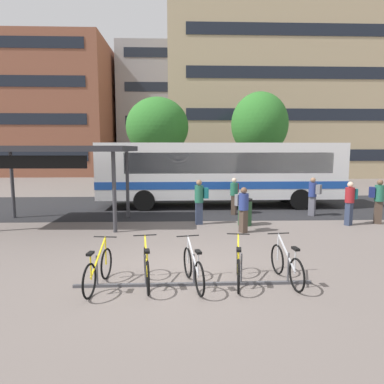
{
  "coord_description": "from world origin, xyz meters",
  "views": [
    {
      "loc": [
        -0.04,
        -7.75,
        2.94
      ],
      "look_at": [
        0.37,
        3.9,
        1.44
      ],
      "focal_mm": 31.89,
      "sensor_mm": 36.0,
      "label": 1
    }
  ],
  "objects_px": {
    "commuter_navy_pack_1": "(378,198)",
    "trash_bin": "(245,212)",
    "parked_bicycle_silver_4": "(286,265)",
    "commuter_grey_pack_5": "(313,194)",
    "parked_bicycle_silver_2": "(193,269)",
    "street_tree_1": "(157,127)",
    "city_bus": "(219,171)",
    "parked_bicycle_yellow_0": "(98,270)",
    "commuter_maroon_pack_4": "(234,193)",
    "transit_shelter": "(56,151)",
    "commuter_teal_pack_0": "(350,200)",
    "commuter_teal_pack_2": "(200,199)",
    "parked_bicycle_yellow_1": "(147,268)",
    "commuter_grey_pack_3": "(243,206)",
    "street_tree_0": "(260,124)",
    "parked_bicycle_yellow_3": "(238,266)"
  },
  "relations": [
    {
      "from": "city_bus",
      "to": "commuter_grey_pack_3",
      "type": "height_order",
      "value": "city_bus"
    },
    {
      "from": "commuter_teal_pack_2",
      "to": "commuter_navy_pack_1",
      "type": "bearing_deg",
      "value": 171.32
    },
    {
      "from": "city_bus",
      "to": "transit_shelter",
      "type": "height_order",
      "value": "city_bus"
    },
    {
      "from": "parked_bicycle_yellow_3",
      "to": "commuter_maroon_pack_4",
      "type": "relative_size",
      "value": 1.04
    },
    {
      "from": "parked_bicycle_silver_4",
      "to": "street_tree_0",
      "type": "xyz_separation_m",
      "value": [
        3.42,
        17.64,
        4.26
      ]
    },
    {
      "from": "commuter_grey_pack_3",
      "to": "parked_bicycle_silver_2",
      "type": "bearing_deg",
      "value": -48.24
    },
    {
      "from": "commuter_grey_pack_3",
      "to": "commuter_maroon_pack_4",
      "type": "height_order",
      "value": "commuter_maroon_pack_4"
    },
    {
      "from": "parked_bicycle_silver_2",
      "to": "commuter_teal_pack_0",
      "type": "distance_m",
      "value": 8.43
    },
    {
      "from": "parked_bicycle_silver_4",
      "to": "street_tree_1",
      "type": "distance_m",
      "value": 19.8
    },
    {
      "from": "parked_bicycle_yellow_1",
      "to": "commuter_maroon_pack_4",
      "type": "distance_m",
      "value": 8.48
    },
    {
      "from": "trash_bin",
      "to": "street_tree_0",
      "type": "bearing_deg",
      "value": 74.8
    },
    {
      "from": "parked_bicycle_yellow_0",
      "to": "commuter_navy_pack_1",
      "type": "bearing_deg",
      "value": -51.5
    },
    {
      "from": "trash_bin",
      "to": "street_tree_0",
      "type": "relative_size",
      "value": 0.15
    },
    {
      "from": "parked_bicycle_silver_2",
      "to": "commuter_grey_pack_3",
      "type": "xyz_separation_m",
      "value": [
        1.92,
        4.67,
        0.54
      ]
    },
    {
      "from": "parked_bicycle_silver_4",
      "to": "commuter_navy_pack_1",
      "type": "distance_m",
      "value": 7.86
    },
    {
      "from": "parked_bicycle_yellow_0",
      "to": "commuter_maroon_pack_4",
      "type": "height_order",
      "value": "commuter_maroon_pack_4"
    },
    {
      "from": "parked_bicycle_yellow_1",
      "to": "street_tree_0",
      "type": "xyz_separation_m",
      "value": [
        6.48,
        17.7,
        4.26
      ]
    },
    {
      "from": "parked_bicycle_yellow_1",
      "to": "commuter_grey_pack_5",
      "type": "xyz_separation_m",
      "value": [
        6.53,
        7.4,
        0.58
      ]
    },
    {
      "from": "parked_bicycle_yellow_3",
      "to": "parked_bicycle_silver_2",
      "type": "bearing_deg",
      "value": 106.13
    },
    {
      "from": "trash_bin",
      "to": "parked_bicycle_yellow_0",
      "type": "bearing_deg",
      "value": -126.04
    },
    {
      "from": "city_bus",
      "to": "parked_bicycle_yellow_0",
      "type": "bearing_deg",
      "value": 69.64
    },
    {
      "from": "commuter_teal_pack_0",
      "to": "commuter_grey_pack_5",
      "type": "xyz_separation_m",
      "value": [
        -0.7,
        1.84,
        -0.0
      ]
    },
    {
      "from": "parked_bicycle_yellow_0",
      "to": "parked_bicycle_yellow_3",
      "type": "distance_m",
      "value": 3.0
    },
    {
      "from": "parked_bicycle_yellow_3",
      "to": "commuter_grey_pack_3",
      "type": "bearing_deg",
      "value": -2.79
    },
    {
      "from": "parked_bicycle_silver_2",
      "to": "trash_bin",
      "type": "height_order",
      "value": "trash_bin"
    },
    {
      "from": "commuter_teal_pack_0",
      "to": "commuter_maroon_pack_4",
      "type": "distance_m",
      "value": 4.69
    },
    {
      "from": "city_bus",
      "to": "parked_bicycle_silver_2",
      "type": "bearing_deg",
      "value": 80.16
    },
    {
      "from": "commuter_grey_pack_5",
      "to": "transit_shelter",
      "type": "bearing_deg",
      "value": 47.98
    },
    {
      "from": "commuter_teal_pack_0",
      "to": "commuter_teal_pack_2",
      "type": "height_order",
      "value": "commuter_teal_pack_2"
    },
    {
      "from": "city_bus",
      "to": "commuter_teal_pack_0",
      "type": "height_order",
      "value": "city_bus"
    },
    {
      "from": "parked_bicycle_silver_2",
      "to": "street_tree_1",
      "type": "relative_size",
      "value": 0.25
    },
    {
      "from": "parked_bicycle_yellow_1",
      "to": "commuter_teal_pack_2",
      "type": "bearing_deg",
      "value": -22.71
    },
    {
      "from": "commuter_navy_pack_1",
      "to": "trash_bin",
      "type": "bearing_deg",
      "value": -159.37
    },
    {
      "from": "parked_bicycle_yellow_3",
      "to": "commuter_grey_pack_5",
      "type": "xyz_separation_m",
      "value": [
        4.54,
        7.36,
        0.58
      ]
    },
    {
      "from": "commuter_teal_pack_2",
      "to": "commuter_grey_pack_5",
      "type": "distance_m",
      "value": 5.25
    },
    {
      "from": "commuter_teal_pack_2",
      "to": "commuter_grey_pack_5",
      "type": "xyz_separation_m",
      "value": [
        5.03,
        1.51,
        -0.04
      ]
    },
    {
      "from": "parked_bicycle_yellow_3",
      "to": "street_tree_1",
      "type": "bearing_deg",
      "value": 17.66
    },
    {
      "from": "parked_bicycle_yellow_3",
      "to": "commuter_grey_pack_3",
      "type": "height_order",
      "value": "commuter_grey_pack_3"
    },
    {
      "from": "city_bus",
      "to": "commuter_maroon_pack_4",
      "type": "bearing_deg",
      "value": 101.22
    },
    {
      "from": "city_bus",
      "to": "street_tree_1",
      "type": "bearing_deg",
      "value": -68.24
    },
    {
      "from": "commuter_navy_pack_1",
      "to": "commuter_teal_pack_2",
      "type": "relative_size",
      "value": 1.0
    },
    {
      "from": "parked_bicycle_silver_4",
      "to": "commuter_maroon_pack_4",
      "type": "relative_size",
      "value": 1.05
    },
    {
      "from": "parked_bicycle_silver_2",
      "to": "commuter_grey_pack_5",
      "type": "relative_size",
      "value": 1.01
    },
    {
      "from": "parked_bicycle_silver_4",
      "to": "commuter_grey_pack_5",
      "type": "xyz_separation_m",
      "value": [
        3.46,
        7.34,
        0.58
      ]
    },
    {
      "from": "commuter_maroon_pack_4",
      "to": "commuter_teal_pack_2",
      "type": "bearing_deg",
      "value": -18.37
    },
    {
      "from": "parked_bicycle_yellow_1",
      "to": "trash_bin",
      "type": "xyz_separation_m",
      "value": [
        3.21,
        5.67,
        0.13
      ]
    },
    {
      "from": "transit_shelter",
      "to": "commuter_teal_pack_2",
      "type": "bearing_deg",
      "value": 0.17
    },
    {
      "from": "transit_shelter",
      "to": "parked_bicycle_yellow_1",
      "type": "bearing_deg",
      "value": -55.17
    },
    {
      "from": "commuter_grey_pack_5",
      "to": "commuter_grey_pack_3",
      "type": "bearing_deg",
      "value": 78.66
    },
    {
      "from": "transit_shelter",
      "to": "street_tree_0",
      "type": "bearing_deg",
      "value": 49.88
    }
  ]
}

